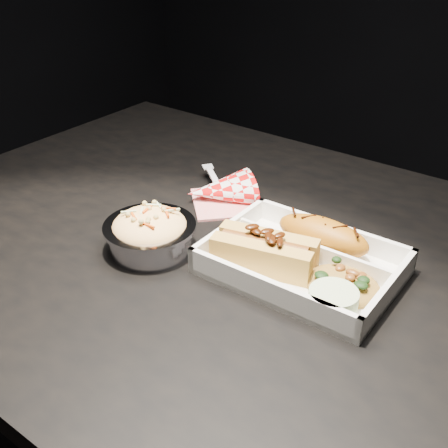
{
  "coord_description": "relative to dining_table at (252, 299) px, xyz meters",
  "views": [
    {
      "loc": [
        0.37,
        -0.57,
        1.19
      ],
      "look_at": [
        -0.02,
        -0.05,
        0.81
      ],
      "focal_mm": 45.0,
      "sensor_mm": 36.0,
      "label": 1
    }
  ],
  "objects": [
    {
      "name": "cupcake_liner",
      "position": [
        0.16,
        -0.07,
        0.11
      ],
      "size": [
        0.06,
        0.06,
        0.03
      ],
      "primitive_type": "cylinder",
      "color": "beige",
      "rests_on": "food_tray"
    },
    {
      "name": "napkin_fork",
      "position": [
        -0.13,
        0.09,
        0.11
      ],
      "size": [
        0.16,
        0.15,
        0.1
      ],
      "rotation": [
        0.0,
        0.0,
        -0.68
      ],
      "color": "red",
      "rests_on": "dining_table"
    },
    {
      "name": "hotdog",
      "position": [
        0.04,
        -0.03,
        0.12
      ],
      "size": [
        0.15,
        0.09,
        0.06
      ],
      "rotation": [
        0.0,
        0.0,
        0.24
      ],
      "color": "gold",
      "rests_on": "food_tray"
    },
    {
      "name": "fried_rice_mound",
      "position": [
        0.15,
        -0.02,
        0.11
      ],
      "size": [
        0.1,
        0.08,
        0.03
      ],
      "primitive_type": "ellipsoid",
      "rotation": [
        0.0,
        0.0,
        0.02
      ],
      "color": "#AD7D32",
      "rests_on": "food_tray"
    },
    {
      "name": "dining_table",
      "position": [
        0.0,
        0.0,
        0.0
      ],
      "size": [
        1.2,
        0.8,
        0.75
      ],
      "color": "black",
      "rests_on": "ground"
    },
    {
      "name": "fried_pastry",
      "position": [
        0.08,
        0.05,
        0.12
      ],
      "size": [
        0.14,
        0.06,
        0.05
      ],
      "primitive_type": "ellipsoid",
      "rotation": [
        0.0,
        0.0,
        0.02
      ],
      "color": "#A96110",
      "rests_on": "food_tray"
    },
    {
      "name": "food_tray",
      "position": [
        0.08,
        -0.01,
        0.1
      ],
      "size": [
        0.25,
        0.18,
        0.04
      ],
      "rotation": [
        0.0,
        0.0,
        0.02
      ],
      "color": "white",
      "rests_on": "dining_table"
    },
    {
      "name": "foil_coleslaw_cup",
      "position": [
        -0.12,
        -0.09,
        0.12
      ],
      "size": [
        0.13,
        0.13,
        0.07
      ],
      "color": "silver",
      "rests_on": "dining_table"
    }
  ]
}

